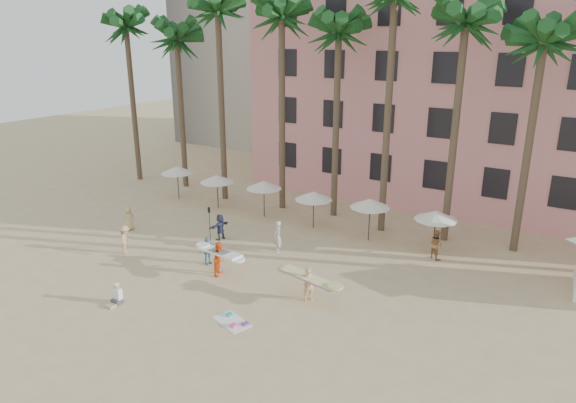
# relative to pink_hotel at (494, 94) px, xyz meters

# --- Properties ---
(ground) EXTENTS (120.00, 120.00, 0.00)m
(ground) POSITION_rel_pink_hotel_xyz_m (-7.00, -26.00, -8.00)
(ground) COLOR #D1B789
(ground) RESTS_ON ground
(pink_hotel) EXTENTS (35.00, 14.00, 16.00)m
(pink_hotel) POSITION_rel_pink_hotel_xyz_m (0.00, 0.00, 0.00)
(pink_hotel) COLOR pink
(pink_hotel) RESTS_ON ground
(palm_row) EXTENTS (44.40, 5.40, 16.30)m
(palm_row) POSITION_rel_pink_hotel_xyz_m (-6.49, -11.00, 4.97)
(palm_row) COLOR brown
(palm_row) RESTS_ON ground
(umbrella_row) EXTENTS (22.50, 2.70, 2.73)m
(umbrella_row) POSITION_rel_pink_hotel_xyz_m (-10.00, -13.50, -5.67)
(umbrella_row) COLOR #332B23
(umbrella_row) RESTS_ON ground
(beach_towel) EXTENTS (2.02, 1.52, 0.14)m
(beach_towel) POSITION_rel_pink_hotel_xyz_m (-5.35, -25.69, -7.97)
(beach_towel) COLOR white
(beach_towel) RESTS_ON ground
(carrier_yellow) EXTENTS (3.02, 1.00, 1.71)m
(carrier_yellow) POSITION_rel_pink_hotel_xyz_m (-3.46, -22.17, -7.03)
(carrier_yellow) COLOR tan
(carrier_yellow) RESTS_ON ground
(carrier_white) EXTENTS (2.94, 1.28, 1.85)m
(carrier_white) POSITION_rel_pink_hotel_xyz_m (-8.88, -22.19, -7.02)
(carrier_white) COLOR #FB5B1A
(carrier_white) RESTS_ON ground
(beachgoers) EXTENTS (19.38, 10.01, 1.92)m
(beachgoers) POSITION_rel_pink_hotel_xyz_m (-10.66, -19.25, -7.14)
(beachgoers) COLOR beige
(beachgoers) RESTS_ON ground
(paddle) EXTENTS (0.18, 0.04, 2.23)m
(paddle) POSITION_rel_pink_hotel_xyz_m (-12.36, -18.87, -6.59)
(paddle) COLOR black
(paddle) RESTS_ON ground
(seated_man) EXTENTS (0.45, 0.79, 1.03)m
(seated_man) POSITION_rel_pink_hotel_xyz_m (-11.10, -27.31, -7.64)
(seated_man) COLOR #3F3F4C
(seated_man) RESTS_ON ground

